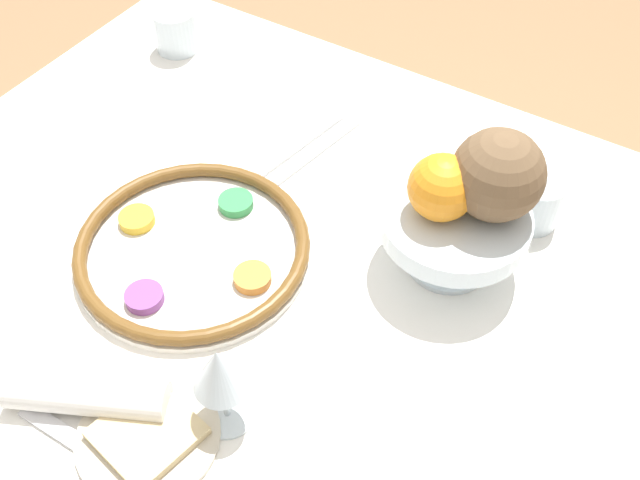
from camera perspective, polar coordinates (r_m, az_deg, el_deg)
name	(u,v)px	position (r m, az deg, el deg)	size (l,w,h in m)	color
dining_table	(274,398)	(1.36, -3.52, -11.93)	(1.17, 1.00, 0.77)	white
seder_plate	(193,248)	(1.05, -9.67, -0.63)	(0.33, 0.33, 0.03)	silver
wine_glass	(220,372)	(0.83, -7.66, -9.97)	(0.07, 0.07, 0.13)	silver
fruit_stand	(454,226)	(1.00, 10.19, 1.06)	(0.20, 0.20, 0.10)	silver
orange_fruit	(442,187)	(0.95, 9.28, 3.97)	(0.09, 0.09, 0.09)	orange
coconut	(498,175)	(0.95, 13.38, 4.84)	(0.12, 0.12, 0.12)	brown
bread_plate	(148,435)	(0.91, -12.99, -14.28)	(0.17, 0.17, 0.02)	beige
napkin_roll	(86,395)	(0.93, -17.42, -11.18)	(0.20, 0.13, 0.05)	white
cup_near	(535,200)	(1.11, 16.04, 2.93)	(0.08, 0.08, 0.08)	silver
cup_mid	(176,30)	(1.42, -10.93, 15.43)	(0.08, 0.08, 0.08)	silver
fork_left	(299,144)	(1.21, -1.58, 7.32)	(0.05, 0.20, 0.01)	silver
fork_right	(315,151)	(1.19, -0.36, 6.82)	(0.05, 0.20, 0.01)	silver
spoon	(80,444)	(0.93, -17.84, -14.57)	(0.18, 0.02, 0.01)	silver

